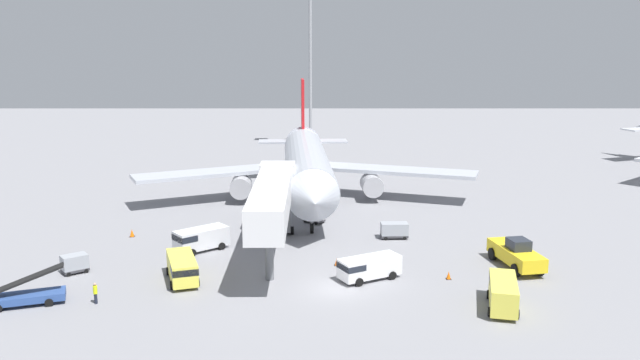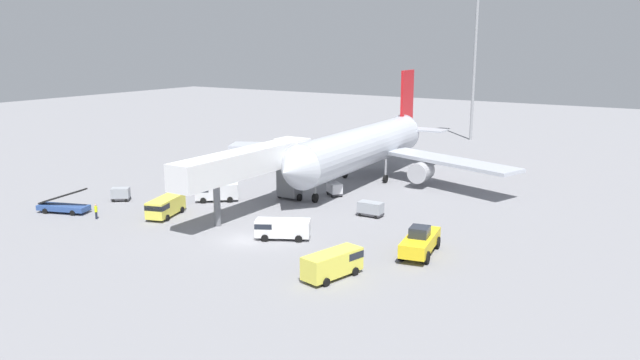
{
  "view_description": "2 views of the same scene",
  "coord_description": "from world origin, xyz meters",
  "px_view_note": "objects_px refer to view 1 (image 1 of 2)",
  "views": [
    {
      "loc": [
        -1.31,
        -47.59,
        18.66
      ],
      "look_at": [
        -1.18,
        22.07,
        4.17
      ],
      "focal_mm": 36.17,
      "sensor_mm": 36.0,
      "label": 1
    },
    {
      "loc": [
        36.3,
        -43.73,
        18.37
      ],
      "look_at": [
        -3.17,
        18.12,
        2.07
      ],
      "focal_mm": 35.09,
      "sensor_mm": 36.0,
      "label": 2
    }
  ],
  "objects_px": {
    "service_van_mid_right": "(502,292)",
    "apron_light_mast": "(309,33)",
    "safety_cone_bravo": "(447,275)",
    "pushback_tug": "(515,254)",
    "jet_bridge": "(272,198)",
    "safety_cone_alpha": "(131,233)",
    "baggage_cart_rear_right": "(73,263)",
    "ground_crew_worker_foreground": "(94,293)",
    "airplane_at_gate": "(306,165)",
    "belt_loader_truck": "(23,296)",
    "service_van_far_center": "(199,238)",
    "baggage_cart_mid_left": "(313,215)",
    "service_van_far_right": "(367,267)",
    "baggage_cart_far_left": "(393,230)",
    "safety_cone_charlie": "(336,262)",
    "service_van_outer_right": "(181,268)"
  },
  "relations": [
    {
      "from": "service_van_mid_right",
      "to": "apron_light_mast",
      "type": "height_order",
      "value": "apron_light_mast"
    },
    {
      "from": "safety_cone_bravo",
      "to": "pushback_tug",
      "type": "bearing_deg",
      "value": 24.44
    },
    {
      "from": "jet_bridge",
      "to": "safety_cone_alpha",
      "type": "xyz_separation_m",
      "value": [
        -14.63,
        6.13,
        -5.06
      ]
    },
    {
      "from": "baggage_cart_rear_right",
      "to": "ground_crew_worker_foreground",
      "type": "distance_m",
      "value": 7.74
    },
    {
      "from": "service_van_mid_right",
      "to": "safety_cone_bravo",
      "type": "relative_size",
      "value": 8.57
    },
    {
      "from": "airplane_at_gate",
      "to": "ground_crew_worker_foreground",
      "type": "height_order",
      "value": "airplane_at_gate"
    },
    {
      "from": "pushback_tug",
      "to": "belt_loader_truck",
      "type": "xyz_separation_m",
      "value": [
        -38.56,
        -8.24,
        -0.46
      ]
    },
    {
      "from": "ground_crew_worker_foreground",
      "to": "safety_cone_bravo",
      "type": "bearing_deg",
      "value": 10.69
    },
    {
      "from": "service_van_far_center",
      "to": "safety_cone_alpha",
      "type": "distance_m",
      "value": 8.87
    },
    {
      "from": "apron_light_mast",
      "to": "safety_cone_alpha",
      "type": "bearing_deg",
      "value": -106.57
    },
    {
      "from": "jet_bridge",
      "to": "baggage_cart_mid_left",
      "type": "relative_size",
      "value": 8.21
    },
    {
      "from": "airplane_at_gate",
      "to": "service_van_far_right",
      "type": "distance_m",
      "value": 27.04
    },
    {
      "from": "baggage_cart_mid_left",
      "to": "pushback_tug",
      "type": "bearing_deg",
      "value": -39.36
    },
    {
      "from": "baggage_cart_mid_left",
      "to": "belt_loader_truck",
      "type": "bearing_deg",
      "value": -133.02
    },
    {
      "from": "service_van_far_center",
      "to": "apron_light_mast",
      "type": "bearing_deg",
      "value": 81.33
    },
    {
      "from": "pushback_tug",
      "to": "baggage_cart_far_left",
      "type": "distance_m",
      "value": 12.8
    },
    {
      "from": "baggage_cart_rear_right",
      "to": "safety_cone_alpha",
      "type": "distance_m",
      "value": 10.64
    },
    {
      "from": "safety_cone_alpha",
      "to": "safety_cone_charlie",
      "type": "relative_size",
      "value": 1.14
    },
    {
      "from": "belt_loader_truck",
      "to": "service_van_far_right",
      "type": "height_order",
      "value": "belt_loader_truck"
    },
    {
      "from": "service_van_outer_right",
      "to": "apron_light_mast",
      "type": "relative_size",
      "value": 0.18
    },
    {
      "from": "ground_crew_worker_foreground",
      "to": "safety_cone_bravo",
      "type": "height_order",
      "value": "ground_crew_worker_foreground"
    },
    {
      "from": "jet_bridge",
      "to": "service_van_mid_right",
      "type": "height_order",
      "value": "jet_bridge"
    },
    {
      "from": "pushback_tug",
      "to": "baggage_cart_rear_right",
      "type": "height_order",
      "value": "pushback_tug"
    },
    {
      "from": "belt_loader_truck",
      "to": "baggage_cart_far_left",
      "type": "relative_size",
      "value": 2.2
    },
    {
      "from": "service_van_outer_right",
      "to": "safety_cone_alpha",
      "type": "relative_size",
      "value": 7.48
    },
    {
      "from": "belt_loader_truck",
      "to": "apron_light_mast",
      "type": "height_order",
      "value": "apron_light_mast"
    },
    {
      "from": "service_van_outer_right",
      "to": "apron_light_mast",
      "type": "distance_m",
      "value": 73.15
    },
    {
      "from": "pushback_tug",
      "to": "belt_loader_truck",
      "type": "distance_m",
      "value": 39.44
    },
    {
      "from": "airplane_at_gate",
      "to": "service_van_far_right",
      "type": "bearing_deg",
      "value": -78.18
    },
    {
      "from": "baggage_cart_mid_left",
      "to": "safety_cone_bravo",
      "type": "distance_m",
      "value": 20.53
    },
    {
      "from": "belt_loader_truck",
      "to": "safety_cone_charlie",
      "type": "height_order",
      "value": "belt_loader_truck"
    },
    {
      "from": "service_van_mid_right",
      "to": "baggage_cart_rear_right",
      "type": "bearing_deg",
      "value": 167.74
    },
    {
      "from": "service_van_far_center",
      "to": "belt_loader_truck",
      "type": "bearing_deg",
      "value": -129.28
    },
    {
      "from": "ground_crew_worker_foreground",
      "to": "service_van_mid_right",
      "type": "bearing_deg",
      "value": -1.42
    },
    {
      "from": "service_van_far_center",
      "to": "safety_cone_alpha",
      "type": "relative_size",
      "value": 6.67
    },
    {
      "from": "jet_bridge",
      "to": "pushback_tug",
      "type": "relative_size",
      "value": 2.93
    },
    {
      "from": "baggage_cart_rear_right",
      "to": "pushback_tug",
      "type": "bearing_deg",
      "value": 2.1
    },
    {
      "from": "belt_loader_truck",
      "to": "service_van_far_center",
      "type": "height_order",
      "value": "belt_loader_truck"
    },
    {
      "from": "service_van_outer_right",
      "to": "baggage_cart_mid_left",
      "type": "distance_m",
      "value": 20.59
    },
    {
      "from": "jet_bridge",
      "to": "ground_crew_worker_foreground",
      "type": "distance_m",
      "value": 17.19
    },
    {
      "from": "jet_bridge",
      "to": "baggage_cart_rear_right",
      "type": "distance_m",
      "value": 17.59
    },
    {
      "from": "pushback_tug",
      "to": "safety_cone_charlie",
      "type": "height_order",
      "value": "pushback_tug"
    },
    {
      "from": "service_van_mid_right",
      "to": "airplane_at_gate",
      "type": "bearing_deg",
      "value": 114.89
    },
    {
      "from": "service_van_mid_right",
      "to": "ground_crew_worker_foreground",
      "type": "distance_m",
      "value": 29.87
    },
    {
      "from": "service_van_outer_right",
      "to": "baggage_cart_far_left",
      "type": "bearing_deg",
      "value": 32.95
    },
    {
      "from": "pushback_tug",
      "to": "safety_cone_charlie",
      "type": "bearing_deg",
      "value": 178.18
    },
    {
      "from": "baggage_cart_rear_right",
      "to": "ground_crew_worker_foreground",
      "type": "height_order",
      "value": "ground_crew_worker_foreground"
    },
    {
      "from": "baggage_cart_mid_left",
      "to": "jet_bridge",
      "type": "bearing_deg",
      "value": -107.25
    },
    {
      "from": "pushback_tug",
      "to": "baggage_cart_rear_right",
      "type": "xyz_separation_m",
      "value": [
        -37.43,
        -1.37,
        -0.34
      ]
    },
    {
      "from": "pushback_tug",
      "to": "apron_light_mast",
      "type": "relative_size",
      "value": 0.22
    }
  ]
}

